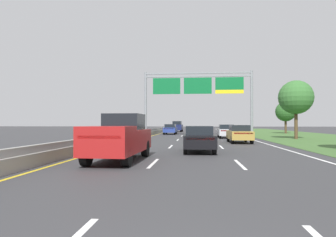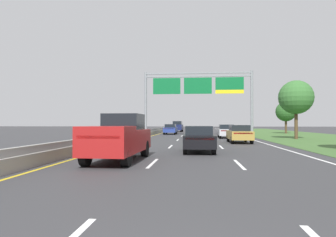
{
  "view_description": "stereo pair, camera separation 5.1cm",
  "coord_description": "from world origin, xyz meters",
  "px_view_note": "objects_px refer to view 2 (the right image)",
  "views": [
    {
      "loc": [
        -0.03,
        -2.25,
        1.75
      ],
      "look_at": [
        -2.92,
        28.85,
        2.23
      ],
      "focal_mm": 31.56,
      "sensor_mm": 36.0,
      "label": 1
    },
    {
      "loc": [
        0.03,
        -2.25,
        1.75
      ],
      "look_at": [
        -2.92,
        28.85,
        2.23
      ],
      "focal_mm": 31.56,
      "sensor_mm": 36.0,
      "label": 2
    }
  ],
  "objects_px": {
    "overhead_sign_gantry": "(198,89)",
    "car_black_centre_lane_sedan": "(198,138)",
    "roadside_tree_mid": "(296,97)",
    "car_silver_right_lane_sedan": "(226,131)",
    "car_blue_left_lane_sedan": "(171,129)",
    "car_gold_right_lane_sedan": "(239,134)",
    "pickup_truck_red": "(119,138)",
    "roadside_tree_far": "(286,112)",
    "car_navy_left_lane_suv": "(178,126)"
  },
  "relations": [
    {
      "from": "pickup_truck_red",
      "to": "car_gold_right_lane_sedan",
      "type": "bearing_deg",
      "value": -27.61
    },
    {
      "from": "car_black_centre_lane_sedan",
      "to": "roadside_tree_mid",
      "type": "relative_size",
      "value": 0.7
    },
    {
      "from": "car_silver_right_lane_sedan",
      "to": "car_black_centre_lane_sedan",
      "type": "relative_size",
      "value": 1.0
    },
    {
      "from": "pickup_truck_red",
      "to": "car_blue_left_lane_sedan",
      "type": "height_order",
      "value": "pickup_truck_red"
    },
    {
      "from": "car_black_centre_lane_sedan",
      "to": "car_gold_right_lane_sedan",
      "type": "xyz_separation_m",
      "value": [
        3.68,
        8.65,
        0.0
      ]
    },
    {
      "from": "pickup_truck_red",
      "to": "roadside_tree_far",
      "type": "height_order",
      "value": "roadside_tree_far"
    },
    {
      "from": "car_gold_right_lane_sedan",
      "to": "pickup_truck_red",
      "type": "bearing_deg",
      "value": 150.4
    },
    {
      "from": "roadside_tree_mid",
      "to": "car_silver_right_lane_sedan",
      "type": "bearing_deg",
      "value": 166.36
    },
    {
      "from": "car_blue_left_lane_sedan",
      "to": "car_navy_left_lane_suv",
      "type": "relative_size",
      "value": 0.93
    },
    {
      "from": "car_gold_right_lane_sedan",
      "to": "roadside_tree_mid",
      "type": "height_order",
      "value": "roadside_tree_mid"
    },
    {
      "from": "car_navy_left_lane_suv",
      "to": "roadside_tree_mid",
      "type": "height_order",
      "value": "roadside_tree_mid"
    },
    {
      "from": "roadside_tree_mid",
      "to": "roadside_tree_far",
      "type": "relative_size",
      "value": 1.2
    },
    {
      "from": "car_silver_right_lane_sedan",
      "to": "car_black_centre_lane_sedan",
      "type": "bearing_deg",
      "value": 169.72
    },
    {
      "from": "car_gold_right_lane_sedan",
      "to": "roadside_tree_far",
      "type": "xyz_separation_m",
      "value": [
        11.16,
        24.24,
        2.83
      ]
    },
    {
      "from": "car_silver_right_lane_sedan",
      "to": "car_blue_left_lane_sedan",
      "type": "height_order",
      "value": "same"
    },
    {
      "from": "car_gold_right_lane_sedan",
      "to": "car_blue_left_lane_sedan",
      "type": "bearing_deg",
      "value": 22.03
    },
    {
      "from": "overhead_sign_gantry",
      "to": "car_blue_left_lane_sedan",
      "type": "xyz_separation_m",
      "value": [
        -4.19,
        4.4,
        -5.59
      ]
    },
    {
      "from": "car_black_centre_lane_sedan",
      "to": "car_blue_left_lane_sedan",
      "type": "xyz_separation_m",
      "value": [
        -4.06,
        27.48,
        0.0
      ]
    },
    {
      "from": "car_silver_right_lane_sedan",
      "to": "car_blue_left_lane_sedan",
      "type": "bearing_deg",
      "value": 36.35
    },
    {
      "from": "overhead_sign_gantry",
      "to": "car_silver_right_lane_sedan",
      "type": "xyz_separation_m",
      "value": [
        3.26,
        -6.1,
        -5.59
      ]
    },
    {
      "from": "car_black_centre_lane_sedan",
      "to": "roadside_tree_far",
      "type": "height_order",
      "value": "roadside_tree_far"
    },
    {
      "from": "overhead_sign_gantry",
      "to": "roadside_tree_mid",
      "type": "height_order",
      "value": "overhead_sign_gantry"
    },
    {
      "from": "overhead_sign_gantry",
      "to": "car_silver_right_lane_sedan",
      "type": "height_order",
      "value": "overhead_sign_gantry"
    },
    {
      "from": "overhead_sign_gantry",
      "to": "car_blue_left_lane_sedan",
      "type": "relative_size",
      "value": 3.4
    },
    {
      "from": "pickup_truck_red",
      "to": "car_blue_left_lane_sedan",
      "type": "relative_size",
      "value": 1.23
    },
    {
      "from": "car_silver_right_lane_sedan",
      "to": "car_black_centre_lane_sedan",
      "type": "xyz_separation_m",
      "value": [
        -3.39,
        -16.98,
        0.0
      ]
    },
    {
      "from": "car_gold_right_lane_sedan",
      "to": "roadside_tree_far",
      "type": "relative_size",
      "value": 0.83
    },
    {
      "from": "car_blue_left_lane_sedan",
      "to": "car_gold_right_lane_sedan",
      "type": "relative_size",
      "value": 1.0
    },
    {
      "from": "car_black_centre_lane_sedan",
      "to": "roadside_tree_mid",
      "type": "height_order",
      "value": "roadside_tree_mid"
    },
    {
      "from": "pickup_truck_red",
      "to": "car_gold_right_lane_sedan",
      "type": "height_order",
      "value": "pickup_truck_red"
    },
    {
      "from": "overhead_sign_gantry",
      "to": "roadside_tree_far",
      "type": "height_order",
      "value": "overhead_sign_gantry"
    },
    {
      "from": "pickup_truck_red",
      "to": "car_silver_right_lane_sedan",
      "type": "bearing_deg",
      "value": -16.58
    },
    {
      "from": "car_silver_right_lane_sedan",
      "to": "car_blue_left_lane_sedan",
      "type": "xyz_separation_m",
      "value": [
        -7.44,
        10.49,
        0.0
      ]
    },
    {
      "from": "roadside_tree_far",
      "to": "car_gold_right_lane_sedan",
      "type": "bearing_deg",
      "value": -114.72
    },
    {
      "from": "car_gold_right_lane_sedan",
      "to": "overhead_sign_gantry",
      "type": "bearing_deg",
      "value": 13.51
    },
    {
      "from": "overhead_sign_gantry",
      "to": "car_black_centre_lane_sedan",
      "type": "bearing_deg",
      "value": -90.32
    },
    {
      "from": "car_gold_right_lane_sedan",
      "to": "roadside_tree_far",
      "type": "height_order",
      "value": "roadside_tree_far"
    },
    {
      "from": "overhead_sign_gantry",
      "to": "car_gold_right_lane_sedan",
      "type": "distance_m",
      "value": 15.88
    },
    {
      "from": "overhead_sign_gantry",
      "to": "car_navy_left_lane_suv",
      "type": "xyz_separation_m",
      "value": [
        -3.89,
        17.42,
        -5.31
      ]
    },
    {
      "from": "overhead_sign_gantry",
      "to": "roadside_tree_mid",
      "type": "bearing_deg",
      "value": -36.66
    },
    {
      "from": "car_blue_left_lane_sedan",
      "to": "roadside_tree_mid",
      "type": "xyz_separation_m",
      "value": [
        14.76,
        -12.27,
        3.71
      ]
    },
    {
      "from": "pickup_truck_red",
      "to": "car_blue_left_lane_sedan",
      "type": "bearing_deg",
      "value": 2.31
    },
    {
      "from": "roadside_tree_far",
      "to": "car_blue_left_lane_sedan",
      "type": "bearing_deg",
      "value": -164.03
    },
    {
      "from": "car_gold_right_lane_sedan",
      "to": "roadside_tree_far",
      "type": "distance_m",
      "value": 26.83
    },
    {
      "from": "car_silver_right_lane_sedan",
      "to": "roadside_tree_far",
      "type": "relative_size",
      "value": 0.83
    },
    {
      "from": "pickup_truck_red",
      "to": "roadside_tree_mid",
      "type": "distance_m",
      "value": 24.67
    },
    {
      "from": "car_black_centre_lane_sedan",
      "to": "roadside_tree_far",
      "type": "xyz_separation_m",
      "value": [
        14.83,
        32.88,
        2.83
      ]
    },
    {
      "from": "overhead_sign_gantry",
      "to": "roadside_tree_far",
      "type": "xyz_separation_m",
      "value": [
        14.7,
        9.8,
        -2.77
      ]
    },
    {
      "from": "pickup_truck_red",
      "to": "car_black_centre_lane_sedan",
      "type": "distance_m",
      "value": 5.85
    },
    {
      "from": "car_silver_right_lane_sedan",
      "to": "roadside_tree_far",
      "type": "distance_m",
      "value": 19.79
    }
  ]
}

